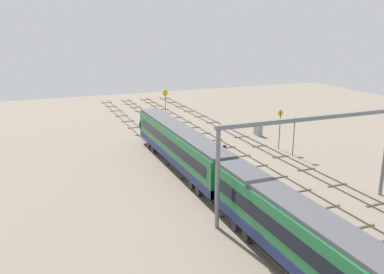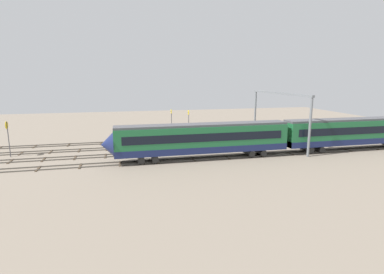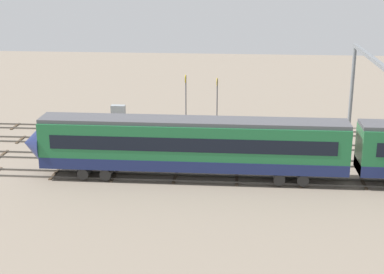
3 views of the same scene
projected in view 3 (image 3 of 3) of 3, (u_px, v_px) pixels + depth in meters
name	position (u px, v px, depth m)	size (l,w,h in m)	color
ground_plane	(210.00, 152.00, 52.86)	(115.00, 115.00, 0.00)	gray
track_near_foreground	(214.00, 131.00, 59.29)	(99.00, 2.40, 0.16)	#59544C
track_second_near	(211.00, 144.00, 54.99)	(99.00, 2.40, 0.16)	#59544C
track_middle	(209.00, 160.00, 50.68)	(99.00, 2.40, 0.16)	#59544C
track_with_train	(206.00, 179.00, 46.38)	(99.00, 2.40, 0.16)	#59544C
train	(345.00, 151.00, 44.77)	(50.40, 3.24, 4.80)	#1E6638
overhead_gantry	(373.00, 84.00, 49.83)	(0.40, 18.65, 8.76)	slate
speed_sign_near_foreground	(217.00, 96.00, 59.87)	(0.14, 0.85, 5.22)	#4C4C51
speed_sign_mid_trackside	(186.00, 94.00, 60.13)	(0.14, 0.83, 5.47)	#4C4C51
signal_light_trackside_approach	(273.00, 138.00, 47.71)	(0.31, 0.32, 4.25)	#4C4C51
relay_cabinet	(118.00, 113.00, 62.64)	(1.53, 0.71, 1.81)	gray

